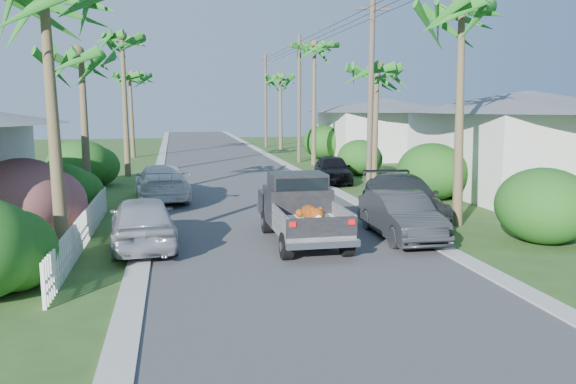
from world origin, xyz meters
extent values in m
plane|color=#30481B|center=(0.00, 0.00, 0.00)|extent=(120.00, 120.00, 0.00)
cube|color=#38383A|center=(0.00, 25.00, 0.01)|extent=(8.00, 100.00, 0.02)
cube|color=#A5A39E|center=(-4.30, 25.00, 0.03)|extent=(0.60, 100.00, 0.06)
cube|color=#A5A39E|center=(4.30, 25.00, 0.03)|extent=(0.60, 100.00, 0.06)
cylinder|color=black|center=(-0.40, 2.69, 0.38)|extent=(0.28, 0.76, 0.76)
cylinder|color=black|center=(1.30, 2.69, 0.38)|extent=(0.28, 0.76, 0.76)
cylinder|color=black|center=(-0.40, 5.94, 0.38)|extent=(0.28, 0.76, 0.76)
cylinder|color=black|center=(1.30, 5.94, 0.38)|extent=(0.28, 0.76, 0.76)
cube|color=gray|center=(0.45, 3.34, 0.62)|extent=(1.90, 2.40, 0.24)
cube|color=gray|center=(-0.47, 3.34, 1.00)|extent=(0.06, 2.40, 0.55)
cube|color=gray|center=(1.37, 3.34, 1.00)|extent=(0.06, 2.40, 0.55)
cube|color=black|center=(0.45, 2.17, 0.98)|extent=(1.92, 0.08, 0.52)
cube|color=silver|center=(0.45, 2.01, 0.55)|extent=(1.98, 0.18, 0.18)
cube|color=red|center=(-0.35, 2.12, 1.10)|extent=(0.18, 0.05, 0.14)
cube|color=red|center=(1.25, 2.12, 1.10)|extent=(0.18, 0.05, 0.14)
cube|color=black|center=(0.45, 5.19, 1.05)|extent=(1.94, 1.65, 1.10)
cube|color=black|center=(0.45, 5.19, 1.78)|extent=(1.70, 1.35, 0.55)
cube|color=black|center=(0.45, 4.52, 1.75)|extent=(1.60, 0.05, 0.45)
cube|color=black|center=(0.45, 6.44, 0.90)|extent=(1.94, 1.20, 0.80)
cube|color=white|center=(0.45, 3.34, 0.82)|extent=(1.70, 2.10, 0.16)
ellipsoid|color=orange|center=(0.45, 3.44, 1.12)|extent=(0.48, 1.25, 0.43)
sphere|color=orange|center=(0.45, 2.69, 1.20)|extent=(0.40, 0.40, 0.40)
ellipsoid|color=white|center=(0.45, 3.44, 1.02)|extent=(0.32, 0.86, 0.18)
imported|color=#282A2C|center=(3.60, 4.38, 0.72)|extent=(1.67, 4.43, 1.44)
imported|color=#292B2D|center=(4.77, 7.00, 0.79)|extent=(2.89, 5.69, 1.58)
imported|color=black|center=(5.00, 17.05, 0.73)|extent=(2.29, 4.47, 1.46)
imported|color=#B9BBC1|center=(-4.27, 4.85, 0.78)|extent=(2.21, 4.70, 1.55)
imported|color=silver|center=(-3.88, 13.19, 0.78)|extent=(2.63, 5.56, 1.57)
cone|color=#776344|center=(-6.20, 3.00, 3.50)|extent=(0.36, 0.71, 7.01)
cone|color=#776344|center=(-6.80, 12.00, 3.10)|extent=(0.36, 0.61, 6.21)
cone|color=#776344|center=(-6.00, 22.00, 4.00)|extent=(0.36, 0.36, 8.00)
cone|color=#776344|center=(-6.50, 34.00, 3.25)|extent=(0.36, 0.75, 6.51)
cone|color=#776344|center=(6.30, 6.00, 3.75)|extent=(0.36, 0.73, 7.51)
cone|color=#776344|center=(6.60, 15.00, 3.00)|extent=(0.36, 0.54, 6.01)
cone|color=#776344|center=(6.20, 26.00, 4.10)|extent=(0.36, 0.36, 8.20)
cone|color=#776344|center=(6.50, 40.00, 3.40)|extent=(0.36, 0.63, 6.81)
ellipsoid|color=#BF1B5F|center=(-7.80, 6.00, 1.30)|extent=(3.00, 3.30, 2.60)
ellipsoid|color=#154012|center=(-7.40, 10.00, 1.00)|extent=(2.40, 2.64, 2.00)
ellipsoid|color=#154012|center=(-8.00, 18.00, 1.20)|extent=(3.20, 3.52, 2.40)
ellipsoid|color=#154012|center=(7.60, 3.00, 1.15)|extent=(2.80, 3.08, 2.30)
ellipsoid|color=#154012|center=(7.80, 11.00, 1.25)|extent=(3.00, 3.30, 2.50)
ellipsoid|color=#154012|center=(7.50, 20.00, 1.05)|extent=(2.60, 2.86, 2.10)
ellipsoid|color=#154012|center=(8.00, 30.00, 1.30)|extent=(3.20, 3.52, 2.60)
cube|color=white|center=(-6.00, 5.50, 0.50)|extent=(0.10, 11.00, 1.00)
cube|color=silver|center=(13.00, 12.00, 1.90)|extent=(8.00, 9.00, 3.80)
cone|color=#595B60|center=(13.00, 12.00, 4.30)|extent=(6.48, 6.48, 1.00)
cube|color=silver|center=(13.00, 30.00, 1.80)|extent=(9.00, 8.00, 3.60)
cone|color=#595B60|center=(13.00, 30.00, 4.10)|extent=(6.48, 6.48, 1.00)
cylinder|color=brown|center=(5.60, 13.00, 4.50)|extent=(0.26, 0.26, 9.00)
cube|color=brown|center=(5.60, 13.00, 8.40)|extent=(1.60, 0.10, 0.10)
cylinder|color=brown|center=(5.60, 28.00, 4.50)|extent=(0.26, 0.26, 9.00)
cube|color=brown|center=(5.60, 28.00, 8.40)|extent=(1.60, 0.10, 0.10)
cylinder|color=brown|center=(5.60, 43.00, 4.50)|extent=(0.26, 0.26, 9.00)
cube|color=brown|center=(5.60, 43.00, 8.40)|extent=(1.60, 0.10, 0.10)
camera|label=1|loc=(-3.29, -11.78, 4.18)|focal=35.00mm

